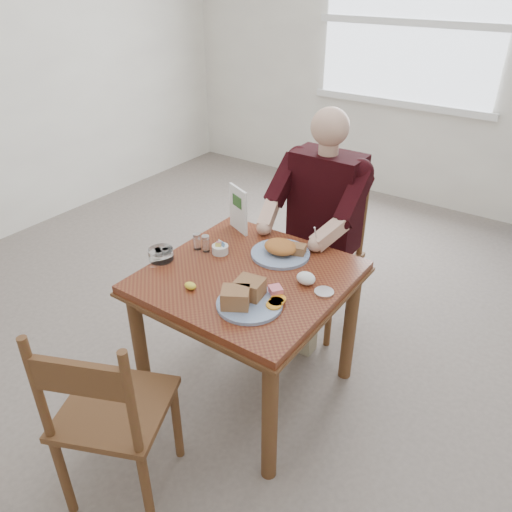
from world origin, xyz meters
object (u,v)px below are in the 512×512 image
Objects in this scene: chair_far at (323,254)px; diner at (320,210)px; table at (248,292)px; near_plate at (247,297)px; chair_near at (110,414)px; far_plate at (282,250)px.

diner is (0.00, -0.09, 0.33)m from chair_far.
near_plate is (0.15, -0.21, 0.15)m from table.
table is 0.66× the size of diner.
far_plate is at bearing 82.99° from chair_near.
diner is at bearing -89.99° from chair_far.
near_plate is (0.15, -0.91, -0.02)m from diner.
near_plate is at bearing -80.97° from diner.
near_plate is at bearing -76.76° from far_plate.
table is at bearing -90.00° from diner.
table is at bearing -99.78° from far_plate.
table is 0.29m from near_plate.
table is 0.97× the size of chair_near.
chair_far is 2.51× the size of near_plate.
far_plate is at bearing 80.22° from table.
table is 2.43× the size of near_plate.
chair_near is at bearing -93.17° from chair_far.
near_plate reaches higher than table.
diner reaches higher than far_plate.
near_plate is (0.15, -1.00, 0.31)m from chair_far.
chair_near is (-0.09, -0.82, -0.16)m from table.
chair_far and chair_near have the same top height.
chair_far reaches higher than far_plate.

